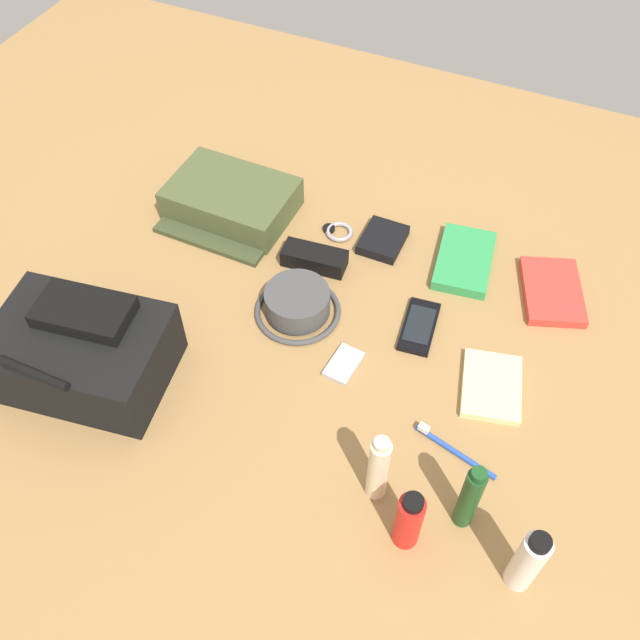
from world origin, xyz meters
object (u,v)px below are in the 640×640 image
(backpack, at_px, (82,351))
(wallet, at_px, (383,240))
(toothpaste_tube, at_px, (528,561))
(notepad, at_px, (492,386))
(sunglasses_case, at_px, (314,258))
(wristwatch, at_px, (338,231))
(toothbrush, at_px, (450,448))
(lotion_bottle, at_px, (378,469))
(shampoo_bottle, at_px, (470,498))
(sunscreen_spray, at_px, (409,520))
(toiletry_pouch, at_px, (231,201))
(media_player, at_px, (344,364))
(bucket_hat, at_px, (297,304))
(cell_phone, at_px, (419,326))
(paperback_novel, at_px, (552,292))
(travel_guidebook, at_px, (464,261))

(backpack, distance_m, wallet, 0.68)
(toothpaste_tube, bearing_deg, backpack, -3.48)
(notepad, xyz_separation_m, sunglasses_case, (0.44, -0.16, 0.01))
(wristwatch, distance_m, toothbrush, 0.58)
(lotion_bottle, bearing_deg, shampoo_bottle, -175.03)
(backpack, bearing_deg, notepad, -158.73)
(toothbrush, bearing_deg, toothpaste_tube, 133.52)
(toothpaste_tube, height_order, toothbrush, toothpaste_tube)
(toothpaste_tube, height_order, shampoo_bottle, shampoo_bottle)
(backpack, height_order, sunscreen_spray, backpack)
(toiletry_pouch, relative_size, sunscreen_spray, 1.95)
(media_player, bearing_deg, toothbrush, 159.63)
(lotion_bottle, bearing_deg, toiletry_pouch, -42.43)
(sunscreen_spray, xyz_separation_m, lotion_bottle, (0.07, -0.06, 0.01))
(toiletry_pouch, relative_size, media_player, 3.17)
(sunglasses_case, bearing_deg, sunscreen_spray, 121.93)
(shampoo_bottle, height_order, notepad, shampoo_bottle)
(bucket_hat, relative_size, sunglasses_case, 1.28)
(toiletry_pouch, relative_size, cell_phone, 1.97)
(toiletry_pouch, relative_size, sunglasses_case, 2.01)
(toiletry_pouch, xyz_separation_m, toothbrush, (-0.66, 0.39, -0.03))
(toiletry_pouch, xyz_separation_m, paperback_novel, (-0.74, -0.05, -0.03))
(lotion_bottle, distance_m, wristwatch, 0.64)
(paperback_novel, bearing_deg, wallet, 0.83)
(bucket_hat, xyz_separation_m, cell_phone, (-0.24, -0.06, -0.02))
(lotion_bottle, distance_m, wallet, 0.60)
(sunglasses_case, bearing_deg, backpack, 51.26)
(toothpaste_tube, xyz_separation_m, media_player, (0.41, -0.27, -0.07))
(notepad, bearing_deg, paperback_novel, -113.93)
(toothbrush, height_order, notepad, toothbrush)
(media_player, xyz_separation_m, sunglasses_case, (0.16, -0.22, 0.01))
(media_player, height_order, sunglasses_case, sunglasses_case)
(sunscreen_spray, relative_size, toothbrush, 0.89)
(toiletry_pouch, xyz_separation_m, travel_guidebook, (-0.54, -0.06, -0.02))
(backpack, relative_size, media_player, 3.89)
(bucket_hat, bearing_deg, media_player, 148.92)
(travel_guidebook, bearing_deg, sunglasses_case, 24.34)
(shampoo_bottle, bearing_deg, paperback_novel, -92.89)
(bucket_hat, distance_m, lotion_bottle, 0.42)
(toothpaste_tube, bearing_deg, shampoo_bottle, -28.72)
(media_player, xyz_separation_m, notepad, (-0.28, -0.07, 0.00))
(backpack, height_order, shampoo_bottle, shampoo_bottle)
(media_player, bearing_deg, wallet, -81.66)
(backpack, relative_size, shampoo_bottle, 2.00)
(sunscreen_spray, bearing_deg, shampoo_bottle, -137.84)
(cell_phone, xyz_separation_m, wristwatch, (0.26, -0.18, -0.00))
(bucket_hat, bearing_deg, paperback_novel, -150.62)
(sunscreen_spray, xyz_separation_m, cell_phone, (0.12, -0.42, -0.06))
(toothpaste_tube, relative_size, notepad, 1.08)
(backpack, height_order, travel_guidebook, backpack)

